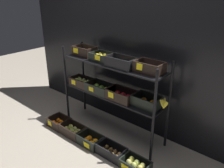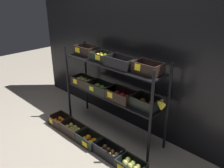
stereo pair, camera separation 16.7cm
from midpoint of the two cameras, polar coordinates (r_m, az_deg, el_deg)
name	(u,v)px [view 1 (the left image)]	position (r m, az deg, el deg)	size (l,w,h in m)	color
ground_plane	(112,130)	(3.32, -1.47, -11.44)	(10.00, 10.00, 0.00)	gray
storefront_wall	(130,60)	(3.16, 2.90, 6.03)	(3.88, 0.12, 1.91)	black
display_rack	(111,80)	(2.95, -1.76, 1.04)	(1.60, 0.38, 1.13)	black
crate_ground_tangerine	(59,123)	(3.49, -14.46, -9.39)	(0.30, 0.26, 0.13)	black
crate_ground_pear	(73,131)	(3.26, -11.23, -11.40)	(0.36, 0.22, 0.14)	black
crate_ground_orange	(91,141)	(3.05, -6.99, -13.94)	(0.32, 0.23, 0.13)	black
crate_ground_kiwi	(112,152)	(2.86, -1.86, -16.63)	(0.36, 0.20, 0.13)	black
crate_ground_rightmost_pear	(135,165)	(2.70, 4.00, -19.59)	(0.33, 0.22, 0.11)	black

